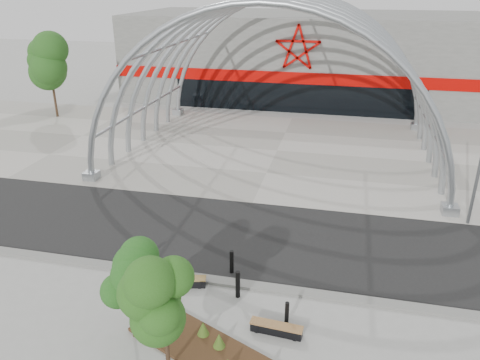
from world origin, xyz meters
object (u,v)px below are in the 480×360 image
(bench_1, at_px, (276,329))
(street_tree_1, at_px, (163,296))
(bollard_2, at_px, (232,262))
(signal_pole, at_px, (479,168))
(street_tree_0, at_px, (127,271))
(bench_0, at_px, (183,282))

(bench_1, bearing_deg, street_tree_1, -141.00)
(street_tree_1, bearing_deg, bollard_2, 83.61)
(signal_pole, bearing_deg, street_tree_1, -131.88)
(bench_1, relative_size, bollard_2, 1.78)
(bollard_2, bearing_deg, street_tree_0, -117.98)
(signal_pole, distance_m, street_tree_1, 16.26)
(bench_1, xyz_separation_m, bollard_2, (-2.31, 3.11, 0.33))
(bench_0, distance_m, bollard_2, 2.12)
(bollard_2, bearing_deg, bench_1, -53.36)
(signal_pole, relative_size, bench_1, 3.08)
(street_tree_1, bearing_deg, bench_1, 39.00)
(bench_0, relative_size, bench_1, 1.03)
(bench_1, distance_m, bollard_2, 3.89)
(street_tree_0, relative_size, street_tree_1, 0.92)
(bench_0, bearing_deg, signal_pole, 33.69)
(street_tree_0, xyz_separation_m, bench_0, (0.65, 3.01, -2.38))
(street_tree_0, xyz_separation_m, street_tree_1, (1.67, -1.18, 0.21))
(street_tree_0, distance_m, street_tree_1, 2.06)
(street_tree_0, bearing_deg, bench_0, 77.87)
(street_tree_0, distance_m, bench_1, 5.32)
(signal_pole, relative_size, bollard_2, 5.48)
(signal_pole, xyz_separation_m, street_tree_1, (-10.86, -12.11, -0.14))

